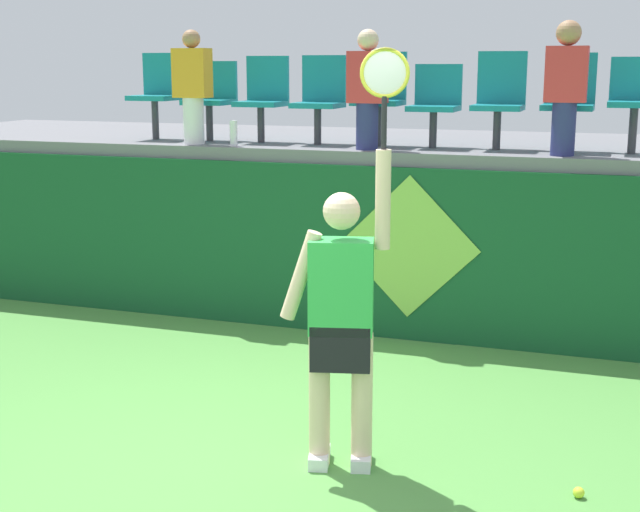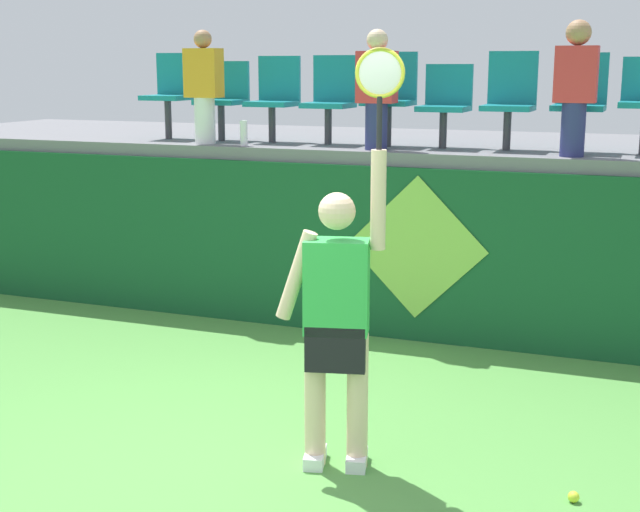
{
  "view_description": "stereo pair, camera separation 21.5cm",
  "coord_description": "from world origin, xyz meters",
  "px_view_note": "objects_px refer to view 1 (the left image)",
  "views": [
    {
      "loc": [
        2.3,
        -4.47,
        2.43
      ],
      "look_at": [
        0.36,
        1.12,
        1.16
      ],
      "focal_mm": 50.54,
      "sensor_mm": 36.0,
      "label": 1
    },
    {
      "loc": [
        2.5,
        -4.4,
        2.43
      ],
      "look_at": [
        0.36,
        1.12,
        1.16
      ],
      "focal_mm": 50.54,
      "sensor_mm": 36.0,
      "label": 2
    }
  ],
  "objects_px": {
    "stadium_chair_1": "(212,96)",
    "stadium_chair_4": "(380,94)",
    "stadium_chair_2": "(264,95)",
    "spectator_2": "(566,85)",
    "tennis_ball": "(579,492)",
    "stadium_chair_7": "(569,97)",
    "stadium_chair_3": "(320,96)",
    "water_bottle": "(234,133)",
    "stadium_chair_5": "(435,101)",
    "stadium_chair_0": "(158,90)",
    "tennis_player": "(342,316)",
    "stadium_chair_6": "(499,97)",
    "spectator_0": "(193,86)",
    "spectator_1": "(368,88)",
    "stadium_chair_8": "(635,98)"
  },
  "relations": [
    {
      "from": "stadium_chair_5",
      "to": "stadium_chair_7",
      "type": "xyz_separation_m",
      "value": [
        1.19,
        0.01,
        0.05
      ]
    },
    {
      "from": "water_bottle",
      "to": "spectator_0",
      "type": "height_order",
      "value": "spectator_0"
    },
    {
      "from": "tennis_player",
      "to": "stadium_chair_2",
      "type": "height_order",
      "value": "tennis_player"
    },
    {
      "from": "stadium_chair_0",
      "to": "stadium_chair_1",
      "type": "xyz_separation_m",
      "value": [
        0.61,
        -0.0,
        -0.05
      ]
    },
    {
      "from": "stadium_chair_2",
      "to": "stadium_chair_8",
      "type": "relative_size",
      "value": 1.02
    },
    {
      "from": "tennis_ball",
      "to": "stadium_chair_0",
      "type": "xyz_separation_m",
      "value": [
        -4.47,
        3.33,
        2.13
      ]
    },
    {
      "from": "stadium_chair_3",
      "to": "water_bottle",
      "type": "bearing_deg",
      "value": -142.02
    },
    {
      "from": "tennis_player",
      "to": "stadium_chair_7",
      "type": "relative_size",
      "value": 2.94
    },
    {
      "from": "tennis_player",
      "to": "stadium_chair_3",
      "type": "xyz_separation_m",
      "value": [
        -1.3,
        3.35,
        1.17
      ]
    },
    {
      "from": "stadium_chair_4",
      "to": "spectator_0",
      "type": "distance_m",
      "value": 1.8
    },
    {
      "from": "stadium_chair_0",
      "to": "stadium_chair_3",
      "type": "bearing_deg",
      "value": 0.1
    },
    {
      "from": "stadium_chair_2",
      "to": "stadium_chair_5",
      "type": "bearing_deg",
      "value": -0.22
    },
    {
      "from": "stadium_chair_4",
      "to": "stadium_chair_6",
      "type": "bearing_deg",
      "value": 0.18
    },
    {
      "from": "stadium_chair_6",
      "to": "spectator_2",
      "type": "relative_size",
      "value": 0.78
    },
    {
      "from": "stadium_chair_3",
      "to": "stadium_chair_5",
      "type": "height_order",
      "value": "stadium_chair_3"
    },
    {
      "from": "stadium_chair_1",
      "to": "stadium_chair_4",
      "type": "bearing_deg",
      "value": 0.23
    },
    {
      "from": "stadium_chair_4",
      "to": "spectator_1",
      "type": "distance_m",
      "value": 0.44
    },
    {
      "from": "stadium_chair_5",
      "to": "spectator_1",
      "type": "xyz_separation_m",
      "value": [
        -0.53,
        -0.43,
        0.13
      ]
    },
    {
      "from": "stadium_chair_1",
      "to": "stadium_chair_4",
      "type": "xyz_separation_m",
      "value": [
        1.74,
        0.01,
        0.04
      ]
    },
    {
      "from": "water_bottle",
      "to": "stadium_chair_3",
      "type": "relative_size",
      "value": 0.29
    },
    {
      "from": "water_bottle",
      "to": "stadium_chair_4",
      "type": "bearing_deg",
      "value": 22.53
    },
    {
      "from": "spectator_1",
      "to": "tennis_ball",
      "type": "bearing_deg",
      "value": -53.81
    },
    {
      "from": "stadium_chair_5",
      "to": "spectator_2",
      "type": "relative_size",
      "value": 0.68
    },
    {
      "from": "stadium_chair_1",
      "to": "spectator_1",
      "type": "distance_m",
      "value": 1.8
    },
    {
      "from": "stadium_chair_7",
      "to": "spectator_1",
      "type": "relative_size",
      "value": 0.81
    },
    {
      "from": "stadium_chair_1",
      "to": "stadium_chair_2",
      "type": "xyz_separation_m",
      "value": [
        0.56,
        0.01,
        0.01
      ]
    },
    {
      "from": "stadium_chair_3",
      "to": "stadium_chair_5",
      "type": "xyz_separation_m",
      "value": [
        1.12,
        -0.01,
        -0.04
      ]
    },
    {
      "from": "stadium_chair_4",
      "to": "stadium_chair_7",
      "type": "relative_size",
      "value": 1.02
    },
    {
      "from": "stadium_chair_7",
      "to": "stadium_chair_4",
      "type": "bearing_deg",
      "value": -179.98
    },
    {
      "from": "tennis_player",
      "to": "stadium_chair_7",
      "type": "height_order",
      "value": "stadium_chair_7"
    },
    {
      "from": "water_bottle",
      "to": "stadium_chair_1",
      "type": "height_order",
      "value": "stadium_chair_1"
    },
    {
      "from": "stadium_chair_0",
      "to": "spectator_1",
      "type": "xyz_separation_m",
      "value": [
        2.36,
        -0.43,
        0.06
      ]
    },
    {
      "from": "stadium_chair_3",
      "to": "stadium_chair_8",
      "type": "bearing_deg",
      "value": -0.18
    },
    {
      "from": "tennis_ball",
      "to": "spectator_2",
      "type": "bearing_deg",
      "value": 97.93
    },
    {
      "from": "tennis_ball",
      "to": "stadium_chair_7",
      "type": "bearing_deg",
      "value": 96.92
    },
    {
      "from": "stadium_chair_1",
      "to": "stadium_chair_4",
      "type": "relative_size",
      "value": 0.9
    },
    {
      "from": "stadium_chair_2",
      "to": "spectator_2",
      "type": "height_order",
      "value": "spectator_2"
    },
    {
      "from": "stadium_chair_2",
      "to": "water_bottle",
      "type": "bearing_deg",
      "value": -99.66
    },
    {
      "from": "stadium_chair_0",
      "to": "stadium_chair_7",
      "type": "xyz_separation_m",
      "value": [
        4.07,
        0.0,
        -0.02
      ]
    },
    {
      "from": "stadium_chair_6",
      "to": "spectator_0",
      "type": "xyz_separation_m",
      "value": [
        -2.85,
        -0.43,
        0.09
      ]
    },
    {
      "from": "tennis_player",
      "to": "stadium_chair_4",
      "type": "bearing_deg",
      "value": 101.81
    },
    {
      "from": "stadium_chair_6",
      "to": "spectator_1",
      "type": "distance_m",
      "value": 1.2
    },
    {
      "from": "stadium_chair_6",
      "to": "tennis_ball",
      "type": "bearing_deg",
      "value": -73.18
    },
    {
      "from": "tennis_player",
      "to": "stadium_chair_5",
      "type": "xyz_separation_m",
      "value": [
        -0.17,
        3.35,
        1.14
      ]
    },
    {
      "from": "spectator_0",
      "to": "stadium_chair_5",
      "type": "bearing_deg",
      "value": 10.41
    },
    {
      "from": "tennis_player",
      "to": "stadium_chair_4",
      "type": "xyz_separation_m",
      "value": [
        -0.7,
        3.35,
        1.2
      ]
    },
    {
      "from": "stadium_chair_6",
      "to": "spectator_1",
      "type": "bearing_deg",
      "value": -158.44
    },
    {
      "from": "stadium_chair_4",
      "to": "stadium_chair_2",
      "type": "bearing_deg",
      "value": -179.99
    },
    {
      "from": "stadium_chair_2",
      "to": "spectator_2",
      "type": "distance_m",
      "value": 2.93
    },
    {
      "from": "stadium_chair_5",
      "to": "spectator_0",
      "type": "xyz_separation_m",
      "value": [
        -2.27,
        -0.42,
        0.13
      ]
    }
  ]
}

